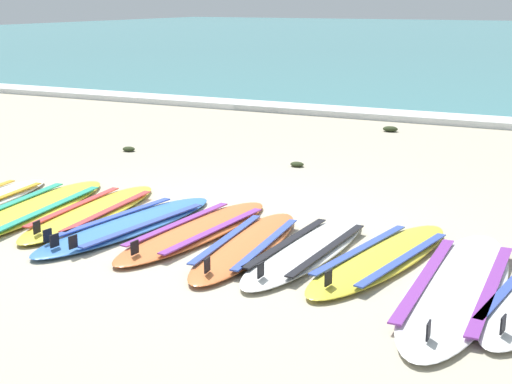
% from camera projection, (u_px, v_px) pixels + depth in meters
% --- Properties ---
extents(ground_plane, '(80.00, 80.00, 0.00)m').
position_uv_depth(ground_plane, '(228.00, 226.00, 6.83)').
color(ground_plane, '#B7AD93').
extents(wave_foam_strip, '(80.00, 0.72, 0.11)m').
position_uv_depth(wave_foam_strip, '(415.00, 117.00, 12.80)').
color(wave_foam_strip, white).
rests_on(wave_foam_strip, ground).
extents(surfboard_1, '(0.92, 2.54, 0.18)m').
position_uv_depth(surfboard_1, '(29.00, 210.00, 7.22)').
color(surfboard_1, yellow).
rests_on(surfboard_1, ground).
extents(surfboard_2, '(0.72, 2.19, 0.18)m').
position_uv_depth(surfboard_2, '(92.00, 212.00, 7.16)').
color(surfboard_2, yellow).
rests_on(surfboard_2, ground).
extents(surfboard_3, '(0.85, 2.29, 0.18)m').
position_uv_depth(surfboard_3, '(129.00, 225.00, 6.75)').
color(surfboard_3, '#3875CC').
rests_on(surfboard_3, ground).
extents(surfboard_4, '(0.72, 2.20, 0.18)m').
position_uv_depth(surfboard_4, '(196.00, 230.00, 6.58)').
color(surfboard_4, orange).
rests_on(surfboard_4, ground).
extents(surfboard_5, '(0.66, 2.03, 0.18)m').
position_uv_depth(surfboard_5, '(246.00, 245.00, 6.20)').
color(surfboard_5, orange).
rests_on(surfboard_5, ground).
extents(surfboard_6, '(0.61, 2.08, 0.18)m').
position_uv_depth(surfboard_6, '(307.00, 250.00, 6.08)').
color(surfboard_6, white).
rests_on(surfboard_6, ground).
extents(surfboard_7, '(0.91, 2.18, 0.18)m').
position_uv_depth(surfboard_7, '(382.00, 258.00, 5.89)').
color(surfboard_7, yellow).
rests_on(surfboard_7, ground).
extents(surfboard_8, '(0.71, 2.60, 0.18)m').
position_uv_depth(surfboard_8, '(457.00, 286.00, 5.30)').
color(surfboard_8, white).
rests_on(surfboard_8, ground).
extents(seaweed_clump_near_shoreline, '(0.18, 0.14, 0.06)m').
position_uv_depth(seaweed_clump_near_shoreline, '(129.00, 149.00, 10.18)').
color(seaweed_clump_near_shoreline, '#2D381E').
rests_on(seaweed_clump_near_shoreline, ground).
extents(seaweed_clump_mid_sand, '(0.17, 0.14, 0.06)m').
position_uv_depth(seaweed_clump_mid_sand, '(297.00, 164.00, 9.24)').
color(seaweed_clump_mid_sand, '#2D381E').
rests_on(seaweed_clump_mid_sand, ground).
extents(seaweed_clump_by_the_boards, '(0.24, 0.19, 0.08)m').
position_uv_depth(seaweed_clump_by_the_boards, '(390.00, 129.00, 11.68)').
color(seaweed_clump_by_the_boards, '#2D381E').
rests_on(seaweed_clump_by_the_boards, ground).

